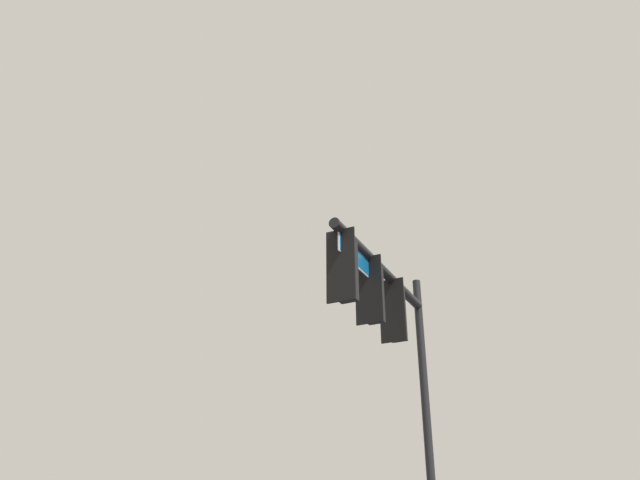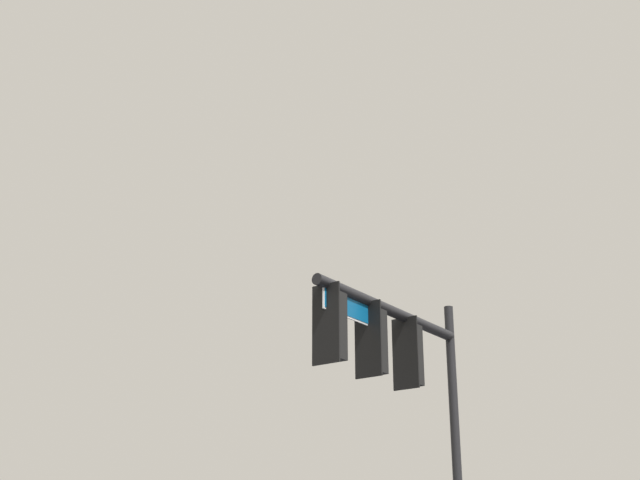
# 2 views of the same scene
# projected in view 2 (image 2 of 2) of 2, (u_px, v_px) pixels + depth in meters

# --- Properties ---
(signal_pole_near) EXTENTS (4.47, 0.85, 6.81)m
(signal_pole_near) POSITION_uv_depth(u_px,v_px,m) (397.00, 370.00, 15.48)
(signal_pole_near) COLOR black
(signal_pole_near) RESTS_ON ground_plane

